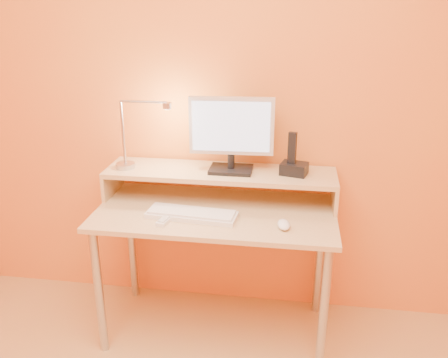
% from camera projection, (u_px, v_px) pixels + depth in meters
% --- Properties ---
extents(wall_back, '(3.00, 0.04, 2.50)m').
position_uv_depth(wall_back, '(225.00, 94.00, 2.50)').
color(wall_back, orange).
rests_on(wall_back, floor).
extents(desk_leg_fl, '(0.04, 0.04, 0.69)m').
position_uv_depth(desk_leg_fl, '(99.00, 292.00, 2.37)').
color(desk_leg_fl, '#B1B1BB').
rests_on(desk_leg_fl, floor).
extents(desk_leg_fr, '(0.04, 0.04, 0.69)m').
position_uv_depth(desk_leg_fr, '(323.00, 312.00, 2.21)').
color(desk_leg_fr, '#B1B1BB').
rests_on(desk_leg_fr, floor).
extents(desk_leg_bl, '(0.04, 0.04, 0.69)m').
position_uv_depth(desk_leg_bl, '(132.00, 244.00, 2.83)').
color(desk_leg_bl, '#B1B1BB').
rests_on(desk_leg_bl, floor).
extents(desk_leg_br, '(0.04, 0.04, 0.69)m').
position_uv_depth(desk_leg_br, '(319.00, 258.00, 2.68)').
color(desk_leg_br, '#B1B1BB').
rests_on(desk_leg_br, floor).
extents(desk_lower, '(1.20, 0.60, 0.02)m').
position_uv_depth(desk_lower, '(216.00, 213.00, 2.39)').
color(desk_lower, tan).
rests_on(desk_lower, floor).
extents(shelf_riser_left, '(0.02, 0.30, 0.14)m').
position_uv_depth(shelf_riser_left, '(113.00, 181.00, 2.59)').
color(shelf_riser_left, tan).
rests_on(shelf_riser_left, desk_lower).
extents(shelf_riser_right, '(0.02, 0.30, 0.14)m').
position_uv_depth(shelf_riser_right, '(334.00, 193.00, 2.42)').
color(shelf_riser_right, tan).
rests_on(shelf_riser_right, desk_lower).
extents(desk_shelf, '(1.20, 0.30, 0.02)m').
position_uv_depth(desk_shelf, '(220.00, 173.00, 2.48)').
color(desk_shelf, tan).
rests_on(desk_shelf, desk_lower).
extents(monitor_foot, '(0.22, 0.16, 0.02)m').
position_uv_depth(monitor_foot, '(231.00, 169.00, 2.46)').
color(monitor_foot, black).
rests_on(monitor_foot, desk_shelf).
extents(monitor_neck, '(0.04, 0.04, 0.07)m').
position_uv_depth(monitor_neck, '(231.00, 161.00, 2.44)').
color(monitor_neck, black).
rests_on(monitor_neck, monitor_foot).
extents(monitor_panel, '(0.43, 0.06, 0.29)m').
position_uv_depth(monitor_panel, '(231.00, 126.00, 2.39)').
color(monitor_panel, silver).
rests_on(monitor_panel, monitor_neck).
extents(monitor_back, '(0.39, 0.03, 0.25)m').
position_uv_depth(monitor_back, '(232.00, 125.00, 2.41)').
color(monitor_back, black).
rests_on(monitor_back, monitor_panel).
extents(monitor_screen, '(0.39, 0.02, 0.25)m').
position_uv_depth(monitor_screen, '(231.00, 127.00, 2.37)').
color(monitor_screen, '#AFC7F0').
rests_on(monitor_screen, monitor_panel).
extents(lamp_base, '(0.10, 0.10, 0.02)m').
position_uv_depth(lamp_base, '(126.00, 165.00, 2.51)').
color(lamp_base, '#B1B1BB').
rests_on(lamp_base, desk_shelf).
extents(lamp_post, '(0.01, 0.01, 0.33)m').
position_uv_depth(lamp_post, '(123.00, 133.00, 2.45)').
color(lamp_post, '#B1B1BB').
rests_on(lamp_post, lamp_base).
extents(lamp_arm, '(0.24, 0.01, 0.01)m').
position_uv_depth(lamp_arm, '(144.00, 102.00, 2.37)').
color(lamp_arm, '#B1B1BB').
rests_on(lamp_arm, lamp_post).
extents(lamp_head, '(0.04, 0.04, 0.03)m').
position_uv_depth(lamp_head, '(167.00, 106.00, 2.36)').
color(lamp_head, '#B1B1BB').
rests_on(lamp_head, lamp_arm).
extents(lamp_bulb, '(0.03, 0.03, 0.00)m').
position_uv_depth(lamp_bulb, '(167.00, 109.00, 2.36)').
color(lamp_bulb, '#FFEAC6').
rests_on(lamp_bulb, lamp_head).
extents(phone_dock, '(0.15, 0.13, 0.06)m').
position_uv_depth(phone_dock, '(294.00, 169.00, 2.41)').
color(phone_dock, black).
rests_on(phone_dock, desk_shelf).
extents(phone_handset, '(0.04, 0.03, 0.16)m').
position_uv_depth(phone_handset, '(292.00, 148.00, 2.37)').
color(phone_handset, black).
rests_on(phone_handset, phone_dock).
extents(phone_led, '(0.01, 0.00, 0.04)m').
position_uv_depth(phone_led, '(303.00, 173.00, 2.35)').
color(phone_led, '#2C3CFF').
rests_on(phone_led, phone_dock).
extents(keyboard, '(0.45, 0.18, 0.02)m').
position_uv_depth(keyboard, '(192.00, 215.00, 2.31)').
color(keyboard, white).
rests_on(keyboard, desk_lower).
extents(mouse, '(0.07, 0.11, 0.03)m').
position_uv_depth(mouse, '(284.00, 225.00, 2.20)').
color(mouse, white).
rests_on(mouse, desk_lower).
extents(remote_control, '(0.08, 0.16, 0.02)m').
position_uv_depth(remote_control, '(167.00, 218.00, 2.28)').
color(remote_control, white).
rests_on(remote_control, desk_lower).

